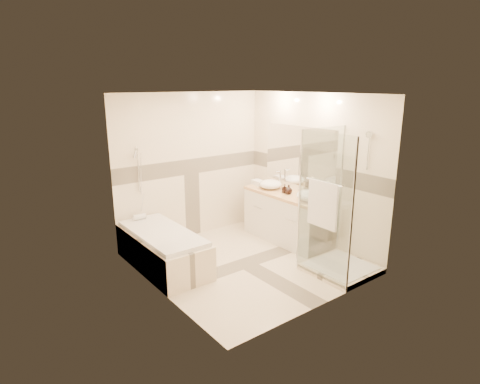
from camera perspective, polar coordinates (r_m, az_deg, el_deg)
room at (r=5.78m, az=1.08°, el=1.42°), size 2.82×3.02×2.52m
bathtub at (r=6.05m, az=-10.93°, el=-7.72°), size 0.75×1.70×0.56m
vanity at (r=6.90m, az=6.53°, el=-3.54°), size 0.58×1.62×0.85m
shower_enclosure at (r=5.87m, az=13.11°, el=-6.50°), size 0.96×0.93×2.04m
vessel_sink_near at (r=7.02m, az=4.37°, el=1.11°), size 0.40×0.40×0.16m
vessel_sink_far at (r=6.38m, az=9.87°, el=-0.47°), size 0.42×0.42×0.17m
faucet_near at (r=7.14m, az=5.67°, el=2.10°), size 0.12×0.03×0.30m
faucet_far at (r=6.52m, az=11.20°, el=0.43°), size 0.11×0.03×0.26m
amenity_bottle_a at (r=6.77m, az=6.36°, el=0.47°), size 0.07×0.07×0.15m
amenity_bottle_b at (r=6.70m, az=6.93°, el=0.36°), size 0.16×0.16×0.16m
folded_towels at (r=7.27m, az=2.65°, el=1.34°), size 0.18×0.28×0.09m
rolled_towel at (r=6.51m, az=-14.10°, el=-3.46°), size 0.19×0.09×0.09m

